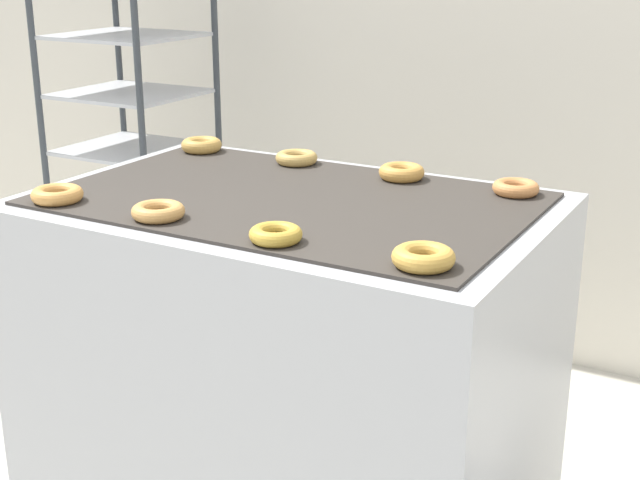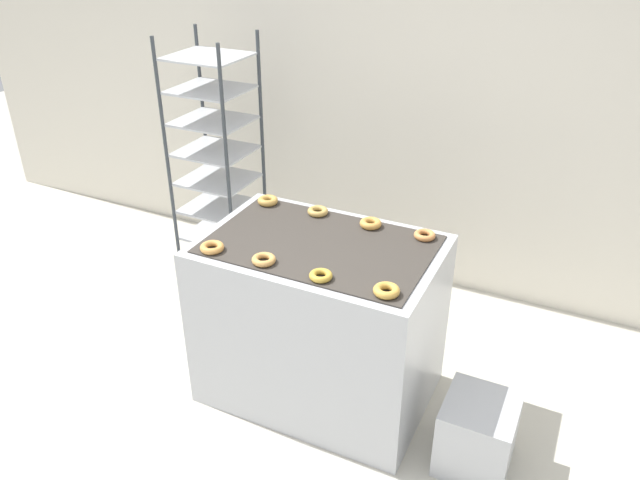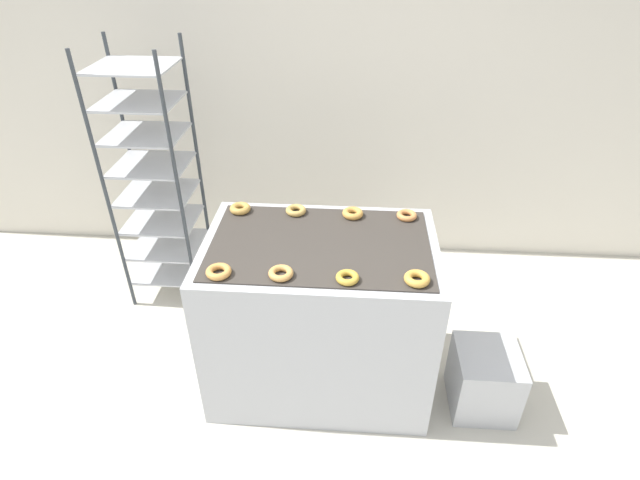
{
  "view_description": "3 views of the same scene",
  "coord_description": "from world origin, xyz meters",
  "px_view_note": "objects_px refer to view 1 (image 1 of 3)",
  "views": [
    {
      "loc": [
        1.07,
        -1.1,
        1.55
      ],
      "look_at": [
        0.0,
        0.81,
        0.82
      ],
      "focal_mm": 50.0,
      "sensor_mm": 36.0,
      "label": 1
    },
    {
      "loc": [
        1.21,
        -1.85,
        2.53
      ],
      "look_at": [
        0.0,
        0.66,
        0.99
      ],
      "focal_mm": 35.0,
      "sensor_mm": 36.0,
      "label": 2
    },
    {
      "loc": [
        0.15,
        -1.47,
        2.4
      ],
      "look_at": [
        0.0,
        0.66,
        0.99
      ],
      "focal_mm": 28.0,
      "sensor_mm": 36.0,
      "label": 3
    }
  ],
  "objects_px": {
    "donut_near_midright": "(276,234)",
    "donut_far_right": "(516,188)",
    "donut_near_right": "(423,257)",
    "baking_rack_cart": "(132,122)",
    "donut_far_left": "(202,145)",
    "donut_far_midleft": "(297,158)",
    "donut_far_midright": "(402,172)",
    "fryer_machine": "(292,379)",
    "donut_near_left": "(57,195)",
    "donut_near_midleft": "(158,211)"
  },
  "relations": [
    {
      "from": "donut_near_left",
      "to": "donut_far_left",
      "type": "xyz_separation_m",
      "value": [
        -0.02,
        0.59,
        0.0
      ]
    },
    {
      "from": "donut_near_midleft",
      "to": "donut_far_right",
      "type": "xyz_separation_m",
      "value": [
        0.63,
        0.58,
        -0.0
      ]
    },
    {
      "from": "fryer_machine",
      "to": "donut_far_left",
      "type": "bearing_deg",
      "value": 148.19
    },
    {
      "from": "donut_near_right",
      "to": "donut_far_midleft",
      "type": "xyz_separation_m",
      "value": [
        -0.63,
        0.59,
        -0.0
      ]
    },
    {
      "from": "donut_near_midleft",
      "to": "donut_far_right",
      "type": "bearing_deg",
      "value": 42.73
    },
    {
      "from": "donut_near_midright",
      "to": "donut_far_midleft",
      "type": "relative_size",
      "value": 0.95
    },
    {
      "from": "donut_near_right",
      "to": "donut_far_midleft",
      "type": "bearing_deg",
      "value": 136.71
    },
    {
      "from": "donut_far_right",
      "to": "donut_far_left",
      "type": "bearing_deg",
      "value": 179.65
    },
    {
      "from": "donut_near_midright",
      "to": "donut_near_left",
      "type": "bearing_deg",
      "value": 179.9
    },
    {
      "from": "fryer_machine",
      "to": "donut_far_midright",
      "type": "relative_size",
      "value": 10.41
    },
    {
      "from": "baking_rack_cart",
      "to": "donut_near_midright",
      "type": "distance_m",
      "value": 1.7
    },
    {
      "from": "donut_far_midleft",
      "to": "donut_far_right",
      "type": "bearing_deg",
      "value": -0.98
    },
    {
      "from": "donut_near_midright",
      "to": "donut_far_right",
      "type": "bearing_deg",
      "value": 61.85
    },
    {
      "from": "donut_near_midright",
      "to": "donut_far_midright",
      "type": "xyz_separation_m",
      "value": [
        0.02,
        0.59,
        0.0
      ]
    },
    {
      "from": "donut_far_midright",
      "to": "baking_rack_cart",
      "type": "bearing_deg",
      "value": 159.7
    },
    {
      "from": "donut_far_left",
      "to": "donut_far_right",
      "type": "height_order",
      "value": "donut_far_left"
    },
    {
      "from": "baking_rack_cart",
      "to": "donut_near_midleft",
      "type": "distance_m",
      "value": 1.46
    },
    {
      "from": "donut_far_midleft",
      "to": "donut_far_midright",
      "type": "xyz_separation_m",
      "value": [
        0.32,
        -0.01,
        0.0
      ]
    },
    {
      "from": "donut_near_midleft",
      "to": "donut_far_midright",
      "type": "relative_size",
      "value": 1.0
    },
    {
      "from": "donut_far_left",
      "to": "donut_far_midright",
      "type": "distance_m",
      "value": 0.64
    },
    {
      "from": "donut_near_midright",
      "to": "donut_far_right",
      "type": "distance_m",
      "value": 0.67
    },
    {
      "from": "baking_rack_cart",
      "to": "donut_far_right",
      "type": "xyz_separation_m",
      "value": [
        1.62,
        -0.49,
        0.08
      ]
    },
    {
      "from": "donut_far_left",
      "to": "donut_far_midleft",
      "type": "distance_m",
      "value": 0.32
    },
    {
      "from": "donut_near_left",
      "to": "donut_far_midleft",
      "type": "relative_size",
      "value": 1.05
    },
    {
      "from": "donut_near_midright",
      "to": "donut_far_midright",
      "type": "bearing_deg",
      "value": 88.54
    },
    {
      "from": "baking_rack_cart",
      "to": "donut_far_midright",
      "type": "distance_m",
      "value": 1.41
    },
    {
      "from": "baking_rack_cart",
      "to": "donut_far_left",
      "type": "distance_m",
      "value": 0.84
    },
    {
      "from": "donut_far_right",
      "to": "donut_near_left",
      "type": "bearing_deg",
      "value": -147.4
    },
    {
      "from": "donut_near_right",
      "to": "donut_far_right",
      "type": "relative_size",
      "value": 1.07
    },
    {
      "from": "donut_near_midleft",
      "to": "donut_far_midleft",
      "type": "height_order",
      "value": "same"
    },
    {
      "from": "donut_near_midright",
      "to": "donut_near_right",
      "type": "xyz_separation_m",
      "value": [
        0.32,
        0.01,
        0.0
      ]
    },
    {
      "from": "donut_near_left",
      "to": "donut_near_midright",
      "type": "relative_size",
      "value": 1.1
    },
    {
      "from": "donut_near_right",
      "to": "donut_far_midright",
      "type": "distance_m",
      "value": 0.65
    },
    {
      "from": "donut_far_midright",
      "to": "donut_far_right",
      "type": "xyz_separation_m",
      "value": [
        0.3,
        0.0,
        -0.0
      ]
    },
    {
      "from": "donut_near_left",
      "to": "donut_near_right",
      "type": "height_order",
      "value": "donut_near_right"
    },
    {
      "from": "donut_near_midright",
      "to": "donut_near_right",
      "type": "distance_m",
      "value": 0.32
    },
    {
      "from": "donut_near_midright",
      "to": "donut_far_left",
      "type": "distance_m",
      "value": 0.86
    },
    {
      "from": "fryer_machine",
      "to": "donut_near_right",
      "type": "bearing_deg",
      "value": -31.72
    },
    {
      "from": "fryer_machine",
      "to": "donut_far_midleft",
      "type": "relative_size",
      "value": 10.6
    },
    {
      "from": "donut_near_right",
      "to": "donut_far_left",
      "type": "relative_size",
      "value": 1.02
    },
    {
      "from": "donut_near_right",
      "to": "baking_rack_cart",
      "type": "bearing_deg",
      "value": 146.77
    },
    {
      "from": "donut_far_left",
      "to": "donut_far_right",
      "type": "relative_size",
      "value": 1.05
    },
    {
      "from": "fryer_machine",
      "to": "donut_far_left",
      "type": "height_order",
      "value": "donut_far_left"
    },
    {
      "from": "baking_rack_cart",
      "to": "donut_near_midright",
      "type": "bearing_deg",
      "value": -39.46
    },
    {
      "from": "donut_near_left",
      "to": "donut_far_right",
      "type": "relative_size",
      "value": 1.08
    },
    {
      "from": "baking_rack_cart",
      "to": "donut_far_midright",
      "type": "bearing_deg",
      "value": -20.3
    },
    {
      "from": "fryer_machine",
      "to": "baking_rack_cart",
      "type": "relative_size",
      "value": 0.69
    },
    {
      "from": "fryer_machine",
      "to": "donut_far_midright",
      "type": "xyz_separation_m",
      "value": [
        0.16,
        0.29,
        0.5
      ]
    },
    {
      "from": "donut_near_midright",
      "to": "donut_far_left",
      "type": "height_order",
      "value": "donut_far_left"
    },
    {
      "from": "donut_near_right",
      "to": "donut_far_left",
      "type": "xyz_separation_m",
      "value": [
        -0.95,
        0.59,
        0.0
      ]
    }
  ]
}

